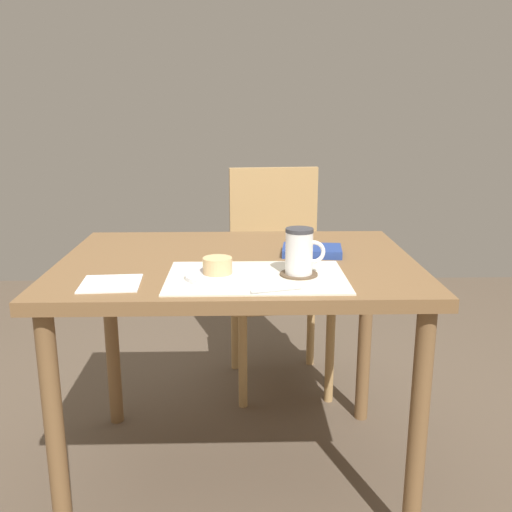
# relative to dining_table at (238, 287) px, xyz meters

# --- Properties ---
(ground_plane) EXTENTS (4.40, 4.40, 0.02)m
(ground_plane) POSITION_rel_dining_table_xyz_m (0.00, 0.00, -0.65)
(ground_plane) COLOR brown
(dining_table) EXTENTS (1.06, 0.77, 0.73)m
(dining_table) POSITION_rel_dining_table_xyz_m (0.00, 0.00, 0.00)
(dining_table) COLOR brown
(dining_table) RESTS_ON ground_plane
(wooden_chair) EXTENTS (0.46, 0.46, 0.92)m
(wooden_chair) POSITION_rel_dining_table_xyz_m (0.16, 0.71, -0.15)
(wooden_chair) COLOR tan
(wooden_chair) RESTS_ON ground_plane
(placemat) EXTENTS (0.48, 0.31, 0.00)m
(placemat) POSITION_rel_dining_table_xyz_m (0.05, -0.20, 0.09)
(placemat) COLOR silver
(placemat) RESTS_ON dining_table
(pastry_plate) EXTENTS (0.17, 0.17, 0.01)m
(pastry_plate) POSITION_rel_dining_table_xyz_m (-0.05, -0.21, 0.10)
(pastry_plate) COLOR white
(pastry_plate) RESTS_ON placemat
(pastry) EXTENTS (0.08, 0.08, 0.04)m
(pastry) POSITION_rel_dining_table_xyz_m (-0.05, -0.21, 0.13)
(pastry) COLOR #E5BC7F
(pastry) RESTS_ON pastry_plate
(coffee_coaster) EXTENTS (0.10, 0.10, 0.00)m
(coffee_coaster) POSITION_rel_dining_table_xyz_m (0.17, -0.19, 0.09)
(coffee_coaster) COLOR brown
(coffee_coaster) RESTS_ON placemat
(coffee_mug) EXTENTS (0.11, 0.07, 0.12)m
(coffee_mug) POSITION_rel_dining_table_xyz_m (0.17, -0.19, 0.16)
(coffee_mug) COLOR white
(coffee_mug) RESTS_ON coffee_coaster
(teaspoon) EXTENTS (0.13, 0.05, 0.01)m
(teaspoon) POSITION_rel_dining_table_xyz_m (0.10, -0.33, 0.10)
(teaspoon) COLOR silver
(teaspoon) RESTS_ON placemat
(paper_napkin) EXTENTS (0.16, 0.16, 0.00)m
(paper_napkin) POSITION_rel_dining_table_xyz_m (-0.32, -0.25, 0.09)
(paper_napkin) COLOR white
(paper_napkin) RESTS_ON dining_table
(small_book) EXTENTS (0.19, 0.14, 0.02)m
(small_book) POSITION_rel_dining_table_xyz_m (0.23, 0.05, 0.10)
(small_book) COLOR navy
(small_book) RESTS_ON dining_table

